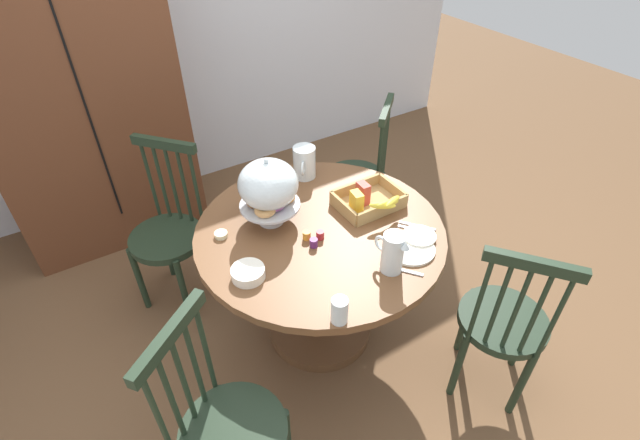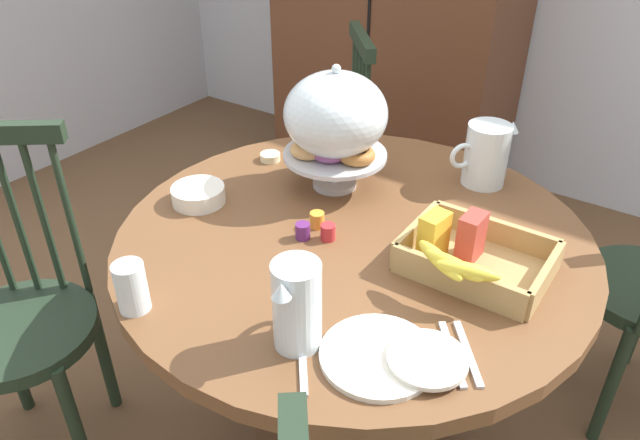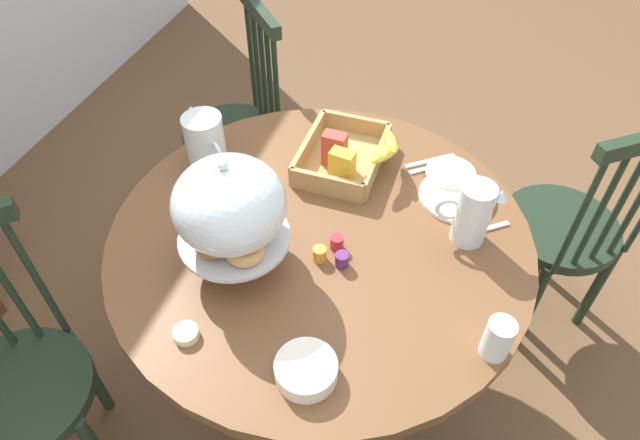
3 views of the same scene
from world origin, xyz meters
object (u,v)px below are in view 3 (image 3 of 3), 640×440
at_px(dining_table, 320,282).
at_px(milk_pitcher, 206,144).
at_px(drinking_glass, 498,339).
at_px(china_plate_large, 457,196).
at_px(orange_juice_pitcher, 472,216).
at_px(windsor_chair_facing_door, 564,232).
at_px(pastry_stand_with_dome, 230,209).
at_px(cereal_bowl, 306,370).
at_px(cereal_basket, 347,156).
at_px(windsor_chair_far_side, 237,134).
at_px(butter_dish, 186,333).
at_px(china_plate_small, 451,173).
at_px(windsor_chair_near_window, 18,386).

xyz_separation_m(dining_table, milk_pitcher, (0.16, 0.42, 0.30)).
bearing_deg(milk_pitcher, drinking_glass, -113.05).
bearing_deg(china_plate_large, orange_juice_pitcher, -161.62).
xyz_separation_m(windsor_chair_facing_door, pastry_stand_with_dome, (-0.69, 0.88, 0.48)).
bearing_deg(windsor_chair_facing_door, pastry_stand_with_dome, 128.03).
bearing_deg(orange_juice_pitcher, cereal_bowl, 152.45).
height_order(orange_juice_pitcher, cereal_basket, orange_juice_pitcher).
relative_size(orange_juice_pitcher, cereal_bowl, 1.32).
bearing_deg(windsor_chair_far_side, cereal_bowl, -147.25).
bearing_deg(windsor_chair_far_side, orange_juice_pitcher, -119.69).
bearing_deg(windsor_chair_far_side, windsor_chair_facing_door, -96.15).
distance_m(windsor_chair_far_side, butter_dish, 1.18).
distance_m(milk_pitcher, china_plate_small, 0.74).
bearing_deg(dining_table, drinking_glass, -114.43).
height_order(windsor_chair_near_window, windsor_chair_facing_door, same).
bearing_deg(pastry_stand_with_dome, orange_juice_pitcher, -63.28).
bearing_deg(cereal_basket, windsor_chair_facing_door, -72.04).
distance_m(windsor_chair_facing_door, orange_juice_pitcher, 0.64).
distance_m(cereal_basket, cereal_bowl, 0.71).
height_order(windsor_chair_near_window, pastry_stand_with_dome, pastry_stand_with_dome).
relative_size(pastry_stand_with_dome, china_plate_large, 1.56).
bearing_deg(drinking_glass, pastry_stand_with_dome, 85.08).
relative_size(pastry_stand_with_dome, china_plate_small, 2.29).
bearing_deg(cereal_bowl, windsor_chair_near_window, 99.96).
distance_m(windsor_chair_far_side, milk_pitcher, 0.64).
distance_m(windsor_chair_far_side, china_plate_small, 0.99).
height_order(windsor_chair_facing_door, milk_pitcher, windsor_chair_facing_door).
relative_size(milk_pitcher, china_plate_large, 0.80).
relative_size(windsor_chair_facing_door, butter_dish, 16.25).
xyz_separation_m(orange_juice_pitcher, milk_pitcher, (0.05, 0.80, -0.01)).
height_order(dining_table, cereal_basket, cereal_basket).
xyz_separation_m(china_plate_large, cereal_bowl, (-0.67, 0.22, 0.02)).
distance_m(drinking_glass, butter_dish, 0.71).
xyz_separation_m(milk_pitcher, china_plate_large, (0.09, -0.75, -0.07)).
bearing_deg(orange_juice_pitcher, windsor_chair_far_side, 60.31).
relative_size(windsor_chair_facing_door, china_plate_large, 4.43).
bearing_deg(china_plate_small, butter_dish, 146.98).
xyz_separation_m(dining_table, windsor_chair_far_side, (0.66, 0.58, -0.07)).
relative_size(windsor_chair_facing_door, drinking_glass, 8.86).
bearing_deg(milk_pitcher, windsor_chair_far_side, 18.58).
xyz_separation_m(windsor_chair_facing_door, drinking_glass, (-0.74, 0.22, 0.34)).
bearing_deg(china_plate_small, cereal_bowl, 165.87).
distance_m(windsor_chair_far_side, pastry_stand_with_dome, 1.04).
height_order(cereal_basket, china_plate_small, cereal_basket).
height_order(china_plate_small, drinking_glass, drinking_glass).
bearing_deg(windsor_chair_near_window, windsor_chair_facing_door, -52.42).
xyz_separation_m(windsor_chair_facing_door, china_plate_large, (-0.26, 0.38, 0.29)).
bearing_deg(cereal_bowl, dining_table, 14.59).
height_order(windsor_chair_far_side, pastry_stand_with_dome, pastry_stand_with_dome).
height_order(windsor_chair_near_window, drinking_glass, windsor_chair_near_window).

